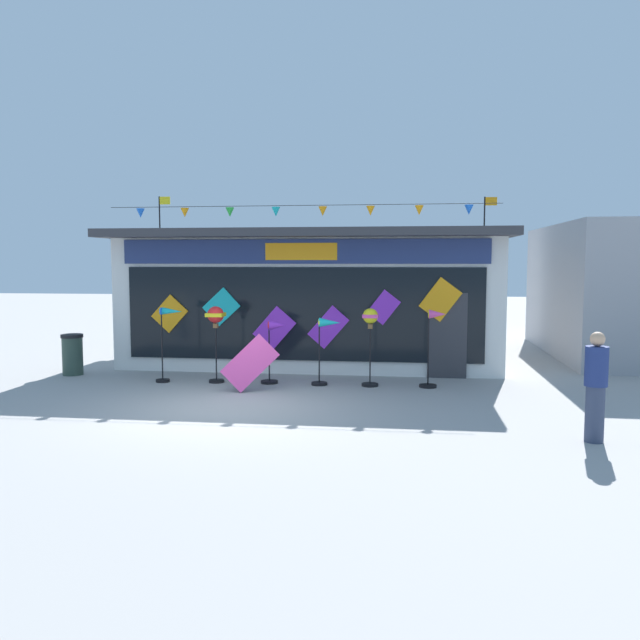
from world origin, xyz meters
name	(u,v)px	position (x,y,z in m)	size (l,w,h in m)	color
ground_plane	(229,407)	(0.00, 0.00, 0.00)	(80.00, 80.00, 0.00)	#9E9B99
kite_shop_building	(317,296)	(0.80, 6.27, 1.77)	(9.98, 6.04, 4.58)	silver
wind_spinner_far_left	(169,332)	(-2.02, 2.28, 1.13)	(0.69, 0.31, 1.70)	black
wind_spinner_left	(216,322)	(-0.95, 2.39, 1.37)	(0.38, 0.38, 1.73)	black
wind_spinner_center_left	(275,342)	(0.38, 2.45, 0.94)	(0.60, 0.38, 1.43)	black
wind_spinner_center_right	(326,339)	(1.55, 2.39, 1.02)	(0.66, 0.35, 1.49)	black
wind_spinner_right	(370,327)	(2.51, 2.41, 1.30)	(0.37, 0.37, 1.71)	black
wind_spinner_far_right	(433,341)	(3.87, 2.44, 1.01)	(0.55, 0.38, 1.70)	black
person_mid_plaza	(596,386)	(6.13, -1.57, 0.86)	(0.34, 0.34, 1.68)	#333D56
trash_bin	(73,354)	(-4.67, 2.89, 0.50)	(0.52, 0.52, 0.98)	#2D4238
display_kite_on_ground	(250,363)	(0.06, 1.45, 0.61)	(0.62, 0.03, 1.13)	#EA4CA3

